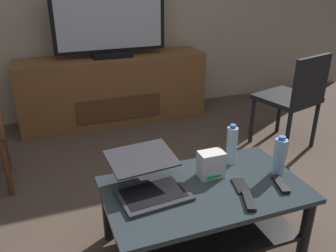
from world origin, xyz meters
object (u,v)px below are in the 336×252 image
at_px(media_cabinet, 114,89).
at_px(laptop, 149,179).
at_px(router_box, 211,164).
at_px(cell_phone, 241,186).
at_px(dining_chair, 295,96).
at_px(water_bottle_near, 279,156).
at_px(water_bottle_far, 232,145).
at_px(soundbar_remote, 249,201).
at_px(tv_remote, 280,184).
at_px(coffee_table, 204,207).
at_px(television, 110,22).

bearing_deg(media_cabinet, laptop, -96.96).
height_order(router_box, cell_phone, router_box).
xyz_separation_m(router_box, cell_phone, (0.10, -0.15, -0.07)).
distance_m(dining_chair, water_bottle_near, 1.19).
relative_size(laptop, water_bottle_far, 1.77).
distance_m(media_cabinet, soundbar_remote, 2.22).
relative_size(dining_chair, water_bottle_far, 3.43).
bearing_deg(router_box, media_cabinet, 93.76).
bearing_deg(media_cabinet, soundbar_remote, -84.99).
bearing_deg(tv_remote, laptop, 177.18).
xyz_separation_m(media_cabinet, dining_chair, (1.30, -1.16, 0.15)).
relative_size(coffee_table, water_bottle_far, 4.30).
distance_m(dining_chair, laptop, 1.72).
xyz_separation_m(dining_chair, water_bottle_near, (-0.80, -0.87, 0.03)).
relative_size(television, cell_phone, 7.65).
xyz_separation_m(television, router_box, (0.13, -1.90, -0.53)).
bearing_deg(dining_chair, media_cabinet, 138.28).
relative_size(dining_chair, laptop, 1.93).
bearing_deg(television, water_bottle_far, -80.39).
height_order(media_cabinet, soundbar_remote, media_cabinet).
height_order(coffee_table, soundbar_remote, soundbar_remote).
distance_m(television, water_bottle_near, 2.12).
relative_size(water_bottle_far, tv_remote, 1.53).
bearing_deg(tv_remote, media_cabinet, 115.91).
height_order(coffee_table, dining_chair, dining_chair).
relative_size(water_bottle_near, water_bottle_far, 0.94).
relative_size(router_box, soundbar_remote, 0.93).
xyz_separation_m(laptop, tv_remote, (0.67, -0.21, -0.05)).
xyz_separation_m(media_cabinet, laptop, (-0.24, -1.93, 0.13)).
xyz_separation_m(media_cabinet, router_box, (0.13, -1.92, 0.14)).
distance_m(router_box, cell_phone, 0.20).
distance_m(media_cabinet, television, 0.67).
distance_m(television, router_box, 1.98).
bearing_deg(laptop, television, 82.96).
bearing_deg(television, soundbar_remote, -84.94).
height_order(router_box, soundbar_remote, router_box).
bearing_deg(water_bottle_far, tv_remote, -68.17).
bearing_deg(cell_phone, router_box, 137.28).
relative_size(dining_chair, router_box, 5.63).
relative_size(television, laptop, 2.46).
relative_size(water_bottle_near, soundbar_remote, 1.44).
height_order(dining_chair, water_bottle_far, dining_chair).
distance_m(router_box, water_bottle_near, 0.38).
height_order(router_box, tv_remote, router_box).
relative_size(router_box, water_bottle_far, 0.61).
bearing_deg(dining_chair, cell_phone, -139.25).
relative_size(router_box, tv_remote, 0.93).
xyz_separation_m(media_cabinet, tv_remote, (0.43, -2.14, 0.08)).
bearing_deg(water_bottle_near, router_box, 164.15).
height_order(laptop, water_bottle_far, water_bottle_far).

